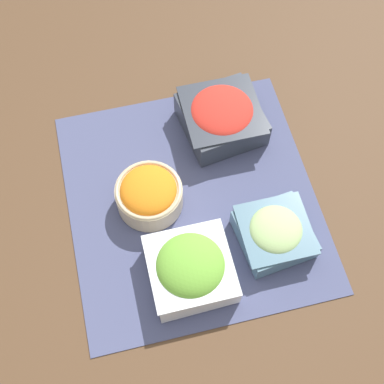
% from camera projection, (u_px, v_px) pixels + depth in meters
% --- Properties ---
extents(ground_plane, '(3.00, 3.00, 0.00)m').
position_uv_depth(ground_plane, '(192.00, 200.00, 1.02)').
color(ground_plane, '#513823').
extents(placemat, '(0.49, 0.46, 0.00)m').
position_uv_depth(placemat, '(192.00, 200.00, 1.01)').
color(placemat, '#474C70').
rests_on(placemat, ground_plane).
extents(cucumber_bowl, '(0.13, 0.13, 0.06)m').
position_uv_depth(cucumber_bowl, '(275.00, 233.00, 0.95)').
color(cucumber_bowl, slate).
rests_on(cucumber_bowl, placemat).
extents(tomato_bowl, '(0.17, 0.17, 0.07)m').
position_uv_depth(tomato_bowl, '(222.00, 116.00, 1.05)').
color(tomato_bowl, '#333842').
rests_on(tomato_bowl, placemat).
extents(carrot_bowl, '(0.12, 0.12, 0.07)m').
position_uv_depth(carrot_bowl, '(149.00, 194.00, 0.98)').
color(carrot_bowl, '#C6B28E').
rests_on(carrot_bowl, placemat).
extents(lettuce_bowl, '(0.14, 0.14, 0.08)m').
position_uv_depth(lettuce_bowl, '(190.00, 268.00, 0.91)').
color(lettuce_bowl, white).
rests_on(lettuce_bowl, placemat).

